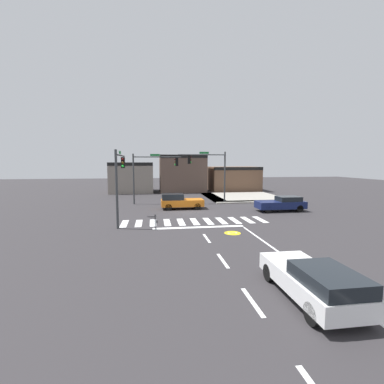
{
  "coord_description": "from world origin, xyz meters",
  "views": [
    {
      "loc": [
        -3.33,
        -26.02,
        4.76
      ],
      "look_at": [
        0.35,
        -0.57,
        1.99
      ],
      "focal_mm": 25.53,
      "sensor_mm": 36.0,
      "label": 1
    }
  ],
  "objects_px": {
    "traffic_signal_northeast": "(209,167)",
    "car_white": "(314,281)",
    "car_navy": "(282,204)",
    "traffic_signal_northwest": "(153,169)",
    "traffic_signal_southwest": "(120,172)",
    "car_orange": "(180,201)"
  },
  "relations": [
    {
      "from": "traffic_signal_northeast",
      "to": "car_white",
      "type": "bearing_deg",
      "value": 87.17
    },
    {
      "from": "car_navy",
      "to": "traffic_signal_northwest",
      "type": "bearing_deg",
      "value": -28.55
    },
    {
      "from": "traffic_signal_northeast",
      "to": "traffic_signal_southwest",
      "type": "height_order",
      "value": "traffic_signal_northeast"
    },
    {
      "from": "car_navy",
      "to": "car_white",
      "type": "distance_m",
      "value": 18.21
    },
    {
      "from": "traffic_signal_northwest",
      "to": "car_orange",
      "type": "relative_size",
      "value": 1.34
    },
    {
      "from": "car_navy",
      "to": "car_orange",
      "type": "height_order",
      "value": "car_orange"
    },
    {
      "from": "traffic_signal_northeast",
      "to": "car_orange",
      "type": "distance_m",
      "value": 6.24
    },
    {
      "from": "traffic_signal_southwest",
      "to": "car_white",
      "type": "xyz_separation_m",
      "value": [
        7.96,
        -13.81,
        -3.29
      ]
    },
    {
      "from": "car_white",
      "to": "car_orange",
      "type": "bearing_deg",
      "value": 7.79
    },
    {
      "from": "car_orange",
      "to": "traffic_signal_northwest",
      "type": "bearing_deg",
      "value": 123.94
    },
    {
      "from": "traffic_signal_northeast",
      "to": "traffic_signal_southwest",
      "type": "bearing_deg",
      "value": 45.47
    },
    {
      "from": "car_navy",
      "to": "car_orange",
      "type": "distance_m",
      "value": 10.22
    },
    {
      "from": "traffic_signal_northeast",
      "to": "car_orange",
      "type": "height_order",
      "value": "traffic_signal_northeast"
    },
    {
      "from": "car_orange",
      "to": "car_white",
      "type": "height_order",
      "value": "car_orange"
    },
    {
      "from": "traffic_signal_northeast",
      "to": "car_white",
      "type": "height_order",
      "value": "traffic_signal_northeast"
    },
    {
      "from": "traffic_signal_southwest",
      "to": "car_orange",
      "type": "relative_size",
      "value": 1.36
    },
    {
      "from": "traffic_signal_northwest",
      "to": "car_orange",
      "type": "height_order",
      "value": "traffic_signal_northwest"
    },
    {
      "from": "car_navy",
      "to": "car_white",
      "type": "height_order",
      "value": "car_navy"
    },
    {
      "from": "traffic_signal_southwest",
      "to": "car_white",
      "type": "distance_m",
      "value": 16.28
    },
    {
      "from": "traffic_signal_southwest",
      "to": "car_white",
      "type": "height_order",
      "value": "traffic_signal_southwest"
    },
    {
      "from": "car_navy",
      "to": "car_white",
      "type": "xyz_separation_m",
      "value": [
        -7.17,
        -16.74,
        -0.02
      ]
    },
    {
      "from": "traffic_signal_southwest",
      "to": "traffic_signal_northwest",
      "type": "bearing_deg",
      "value": -14.69
    }
  ]
}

